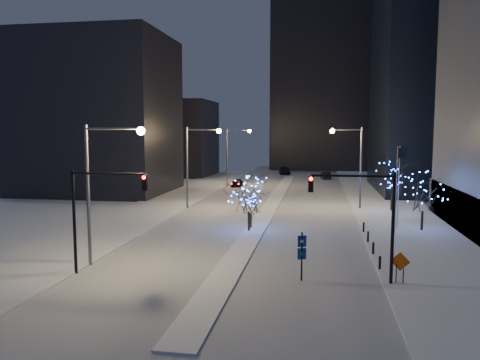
% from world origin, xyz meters
% --- Properties ---
extents(ground, '(160.00, 160.00, 0.00)m').
position_xyz_m(ground, '(0.00, 0.00, 0.00)').
color(ground, white).
rests_on(ground, ground).
extents(road, '(20.00, 130.00, 0.02)m').
position_xyz_m(road, '(0.00, 35.00, 0.01)').
color(road, silver).
rests_on(road, ground).
extents(median, '(2.00, 80.00, 0.15)m').
position_xyz_m(median, '(0.00, 30.00, 0.07)').
color(median, silver).
rests_on(median, ground).
extents(east_sidewalk, '(10.00, 90.00, 0.15)m').
position_xyz_m(east_sidewalk, '(15.00, 20.00, 0.07)').
color(east_sidewalk, silver).
rests_on(east_sidewalk, ground).
extents(west_sidewalk, '(8.00, 90.00, 0.15)m').
position_xyz_m(west_sidewalk, '(-14.00, 20.00, 0.07)').
color(west_sidewalk, silver).
rests_on(west_sidewalk, ground).
extents(filler_west_near, '(22.00, 18.00, 24.00)m').
position_xyz_m(filler_west_near, '(-28.00, 40.00, 12.00)').
color(filler_west_near, black).
rests_on(filler_west_near, ground).
extents(filler_west_far, '(18.00, 16.00, 16.00)m').
position_xyz_m(filler_west_far, '(-26.00, 70.00, 8.00)').
color(filler_west_far, black).
rests_on(filler_west_far, ground).
extents(horizon_block, '(24.00, 14.00, 42.00)m').
position_xyz_m(horizon_block, '(6.00, 92.00, 21.00)').
color(horizon_block, black).
rests_on(horizon_block, ground).
extents(street_lamp_w_near, '(4.40, 0.56, 10.00)m').
position_xyz_m(street_lamp_w_near, '(-8.94, 2.00, 6.50)').
color(street_lamp_w_near, '#595E66').
rests_on(street_lamp_w_near, ground).
extents(street_lamp_w_mid, '(4.40, 0.56, 10.00)m').
position_xyz_m(street_lamp_w_mid, '(-8.94, 27.00, 6.50)').
color(street_lamp_w_mid, '#595E66').
rests_on(street_lamp_w_mid, ground).
extents(street_lamp_w_far, '(4.40, 0.56, 10.00)m').
position_xyz_m(street_lamp_w_far, '(-8.94, 52.00, 6.50)').
color(street_lamp_w_far, '#595E66').
rests_on(street_lamp_w_far, ground).
extents(street_lamp_east, '(3.90, 0.56, 10.00)m').
position_xyz_m(street_lamp_east, '(10.08, 30.00, 6.45)').
color(street_lamp_east, '#595E66').
rests_on(street_lamp_east, ground).
extents(traffic_signal_west, '(5.26, 0.43, 7.00)m').
position_xyz_m(traffic_signal_west, '(-8.44, -0.00, 4.76)').
color(traffic_signal_west, black).
rests_on(traffic_signal_west, ground).
extents(traffic_signal_east, '(5.26, 0.43, 7.00)m').
position_xyz_m(traffic_signal_east, '(8.94, 1.00, 4.76)').
color(traffic_signal_east, black).
rests_on(traffic_signal_east, ground).
extents(flagpoles, '(1.35, 2.60, 8.00)m').
position_xyz_m(flagpoles, '(13.37, 17.25, 4.80)').
color(flagpoles, silver).
rests_on(flagpoles, east_sidewalk).
extents(bollards, '(0.16, 12.16, 0.90)m').
position_xyz_m(bollards, '(10.20, 10.00, 0.60)').
color(bollards, black).
rests_on(bollards, east_sidewalk).
extents(car_near, '(1.68, 4.08, 1.39)m').
position_xyz_m(car_near, '(-7.89, 50.39, 0.69)').
color(car_near, black).
rests_on(car_near, ground).
extents(car_mid, '(2.27, 4.67, 1.47)m').
position_xyz_m(car_mid, '(7.28, 65.80, 0.74)').
color(car_mid, black).
rests_on(car_mid, ground).
extents(car_far, '(3.06, 5.73, 1.58)m').
position_xyz_m(car_far, '(-1.52, 74.81, 0.79)').
color(car_far, black).
rests_on(car_far, ground).
extents(holiday_tree_median_near, '(4.40, 4.40, 5.01)m').
position_xyz_m(holiday_tree_median_near, '(-0.50, 14.88, 3.41)').
color(holiday_tree_median_near, black).
rests_on(holiday_tree_median_near, median).
extents(holiday_tree_median_far, '(3.68, 3.68, 4.35)m').
position_xyz_m(holiday_tree_median_far, '(-0.50, 16.20, 2.90)').
color(holiday_tree_median_far, black).
rests_on(holiday_tree_median_far, median).
extents(holiday_tree_plaza_near, '(5.09, 5.09, 5.51)m').
position_xyz_m(holiday_tree_plaza_near, '(15.76, 17.88, 3.64)').
color(holiday_tree_plaza_near, black).
rests_on(holiday_tree_plaza_near, east_sidewalk).
extents(holiday_tree_plaza_far, '(5.04, 5.04, 5.68)m').
position_xyz_m(holiday_tree_plaza_far, '(14.53, 28.79, 3.77)').
color(holiday_tree_plaza_far, black).
rests_on(holiday_tree_plaza_far, east_sidewalk).
extents(wayfinding_sign, '(0.55, 0.27, 3.18)m').
position_xyz_m(wayfinding_sign, '(5.00, 1.00, 1.95)').
color(wayfinding_sign, black).
rests_on(wayfinding_sign, ground).
extents(construction_sign, '(1.16, 0.35, 1.97)m').
position_xyz_m(construction_sign, '(11.04, 1.15, 1.33)').
color(construction_sign, black).
rests_on(construction_sign, east_sidewalk).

